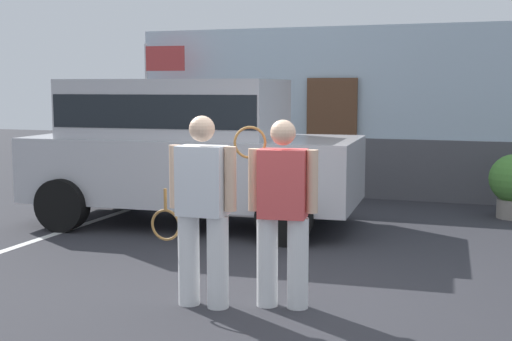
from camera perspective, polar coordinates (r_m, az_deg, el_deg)
ground_plane at (r=6.43m, az=0.05°, el=-10.74°), size 40.00×40.00×0.00m
parking_stripe_0 at (r=9.34m, az=-17.40°, el=-5.41°), size 0.12×4.40×0.01m
house_frontage at (r=12.29m, az=9.93°, el=4.33°), size 8.94×0.40×3.00m
parked_suv at (r=9.80m, az=-5.75°, el=2.21°), size 4.72×2.41×2.05m
tennis_player_man at (r=6.10m, az=-4.48°, el=-3.19°), size 0.89×0.27×1.70m
tennis_player_woman at (r=6.06m, az=2.18°, el=-3.30°), size 0.76×0.30×1.67m
flag_pole at (r=12.97m, az=-8.28°, el=6.72°), size 0.80×0.09×2.74m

